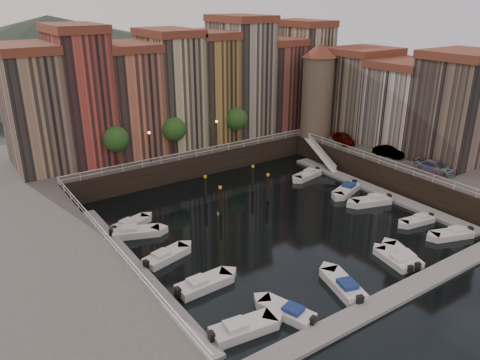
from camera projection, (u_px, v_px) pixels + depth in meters
ground at (269, 221)px, 51.43m from camera, size 200.00×200.00×0.00m
quay_far at (164, 149)px, 70.86m from camera, size 80.00×20.00×3.00m
quay_right at (440, 165)px, 64.01m from camera, size 20.00×36.00×3.00m
dock_left at (133, 269)px, 42.11m from camera, size 2.00×28.00×0.35m
dock_right at (375, 190)px, 59.09m from camera, size 2.00×28.00×0.35m
dock_near at (395, 296)px, 38.30m from camera, size 30.00×2.00×0.35m
mountains at (40, 53)px, 133.95m from camera, size 145.00×100.00×18.00m
far_terrace at (189, 86)px, 67.20m from camera, size 48.70×10.30×17.50m
right_terrace at (405, 101)px, 64.72m from camera, size 9.30×24.30×14.00m
corner_tower at (318, 89)px, 69.31m from camera, size 5.20×5.20×13.80m
promenade_trees at (179, 129)px, 62.30m from camera, size 21.20×3.20×5.20m
street_lamps at (185, 135)px, 61.96m from camera, size 10.36×0.36×4.18m
railings at (244, 176)px, 53.79m from camera, size 36.08×34.04×0.52m
gangway at (321, 153)px, 67.37m from camera, size 2.78×8.32×3.73m
mooring_pilings at (237, 189)px, 55.56m from camera, size 7.36×4.13×3.78m
boat_left_0 at (242, 329)px, 34.18m from camera, size 5.38×2.49×1.21m
boat_left_1 at (203, 284)px, 39.48m from camera, size 5.22×2.09×1.19m
boat_left_2 at (166, 256)px, 43.74m from camera, size 4.97×2.84×1.11m
boat_left_3 at (135, 232)px, 48.16m from camera, size 5.12×3.43×1.16m
boat_left_4 at (131, 224)px, 50.07m from camera, size 4.51×2.71×1.01m
boat_right_0 at (452, 234)px, 47.86m from camera, size 4.67×2.98×1.05m
boat_right_1 at (418, 220)px, 50.83m from camera, size 4.24×2.09×0.95m
boat_right_2 at (372, 201)px, 55.51m from camera, size 5.12×3.11×1.15m
boat_right_3 at (347, 190)px, 58.66m from camera, size 5.17×3.33×1.16m
boat_right_4 at (308, 175)px, 63.64m from camera, size 4.87×2.59×1.09m
boat_near_0 at (288, 312)px, 36.08m from camera, size 3.03×4.88×1.10m
boat_near_1 at (344, 286)px, 39.26m from camera, size 3.08×5.30×1.19m
boat_near_2 at (395, 260)px, 43.25m from camera, size 2.26×4.41×0.99m
boat_near_3 at (403, 256)px, 43.81m from camera, size 3.02×4.81×1.08m
car_a at (343, 139)px, 67.80m from camera, size 2.98×4.72×1.50m
car_b at (389, 152)px, 62.18m from camera, size 2.19×4.25×1.34m
car_c at (435, 168)px, 56.52m from camera, size 2.91×5.14×1.40m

